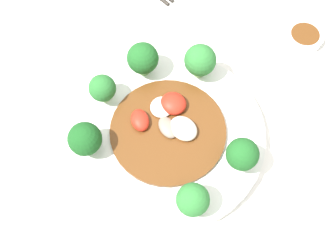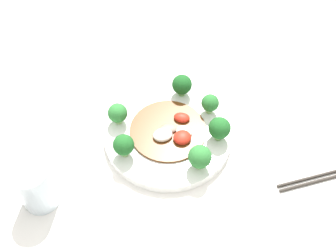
% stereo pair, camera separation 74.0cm
% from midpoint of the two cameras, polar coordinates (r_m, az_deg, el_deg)
% --- Properties ---
extents(ground_plane, '(8.00, 8.00, 0.00)m').
position_cam_midpoint_polar(ground_plane, '(1.46, -9.47, -24.59)').
color(ground_plane, '#B7B2A8').
extents(table, '(0.88, 0.78, 0.78)m').
position_cam_midpoint_polar(table, '(1.08, -12.81, -24.09)').
color(table, silver).
rests_on(table, ground_plane).
extents(plate, '(0.30, 0.30, 0.02)m').
position_cam_midpoint_polar(plate, '(0.70, -22.25, -24.62)').
color(plate, white).
rests_on(plate, table).
extents(broccoli_east, '(0.05, 0.05, 0.06)m').
position_cam_midpoint_polar(broccoli_east, '(0.63, -14.64, -30.47)').
color(broccoli_east, '#89B76B').
rests_on(broccoli_east, plate).
extents(broccoli_northwest, '(0.05, 0.05, 0.06)m').
position_cam_midpoint_polar(broccoli_northwest, '(0.68, -25.35, -14.60)').
color(broccoli_northwest, '#70A356').
rests_on(broccoli_northwest, plate).
extents(broccoli_north, '(0.05, 0.05, 0.06)m').
position_cam_midpoint_polar(broccoli_north, '(0.65, -17.84, -15.70)').
color(broccoli_north, '#89B76B').
rests_on(broccoli_north, plate).
extents(broccoli_west, '(0.04, 0.04, 0.05)m').
position_cam_midpoint_polar(broccoli_west, '(0.71, -30.74, -18.21)').
color(broccoli_west, '#89B76B').
rests_on(broccoli_west, plate).
extents(broccoli_southeast, '(0.05, 0.05, 0.06)m').
position_cam_midpoint_polar(broccoli_southeast, '(0.66, -22.60, -34.91)').
color(broccoli_southeast, '#89B76B').
rests_on(broccoli_southeast, plate).
extents(broccoli_southwest, '(0.05, 0.05, 0.06)m').
position_cam_midpoint_polar(broccoli_southwest, '(0.71, -33.93, -24.69)').
color(broccoli_southwest, '#70A356').
rests_on(broccoli_southwest, plate).
extents(stirfry_center, '(0.18, 0.18, 0.02)m').
position_cam_midpoint_polar(stirfry_center, '(0.69, -22.71, -23.94)').
color(stirfry_center, '#5B3314').
rests_on(stirfry_center, plate).
extents(sauce_dish, '(0.07, 0.07, 0.02)m').
position_cam_midpoint_polar(sauce_dish, '(0.69, 0.34, -9.76)').
color(sauce_dish, white).
rests_on(sauce_dish, table).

